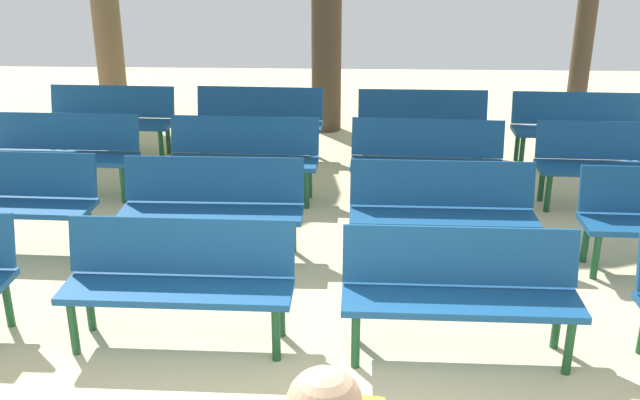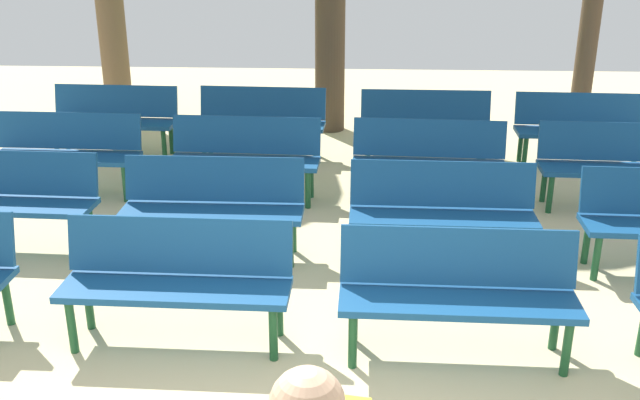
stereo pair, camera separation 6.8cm
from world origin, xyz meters
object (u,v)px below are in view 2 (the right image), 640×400
object	(u,v)px
bench_r2_c0	(67,149)
bench_r2_c3	(618,161)
bench_r0_c2	(458,287)
bench_r3_c1	(262,118)
bench_r1_c1	(213,202)
bench_r2_c2	(429,157)
bench_r1_c2	(442,207)
bench_r0_c1	(177,275)
bench_r2_c1	(245,153)
bench_r3_c3	(583,125)
bench_r3_c2	(425,122)
bench_r1_c0	(8,195)
tree_0	(589,28)
bench_r3_c0	(114,116)

from	to	relation	value
bench_r2_c0	bench_r2_c3	world-z (taller)	same
bench_r0_c2	bench_r3_c1	xyz separation A→B (m)	(-1.90, 4.44, 0.00)
bench_r1_c1	bench_r2_c2	world-z (taller)	same
bench_r0_c2	bench_r1_c2	world-z (taller)	same
bench_r0_c1	bench_r2_c0	size ratio (longest dim) A/B	1.00
bench_r2_c2	bench_r1_c1	bearing A→B (deg)	-142.14
bench_r2_c2	bench_r2_c1	bearing A→B (deg)	-177.82
bench_r0_c1	bench_r3_c3	world-z (taller)	same
bench_r2_c2	bench_r3_c2	world-z (taller)	same
bench_r3_c1	bench_r0_c2	bearing A→B (deg)	-64.46
bench_r1_c0	bench_r2_c3	xyz separation A→B (m)	(5.85, 1.30, 0.00)
bench_r2_c1	bench_r0_c2	bearing A→B (deg)	-55.01
bench_r2_c3	bench_r1_c1	bearing A→B (deg)	-158.73
bench_r1_c0	bench_r3_c3	distance (m)	6.48
bench_r3_c1	bench_r1_c1	bearing A→B (deg)	-88.76
bench_r2_c2	bench_r0_c2	bearing A→B (deg)	-88.30
bench_r1_c1	tree_0	bearing A→B (deg)	42.80
bench_r2_c3	bench_r3_c2	distance (m)	2.37
bench_r3_c0	bench_r3_c1	size ratio (longest dim) A/B	1.00
bench_r2_c2	bench_r3_c1	xyz separation A→B (m)	(-1.96, 1.52, 0.00)
bench_r2_c1	bench_r2_c2	world-z (taller)	same
bench_r1_c2	bench_r1_c1	bearing A→B (deg)	-179.99
bench_r0_c2	bench_r1_c2	distance (m)	1.48
bench_r0_c2	bench_r3_c0	world-z (taller)	same
bench_r1_c1	bench_r2_c1	xyz separation A→B (m)	(0.07, 1.44, 0.00)
bench_r2_c1	bench_r3_c3	size ratio (longest dim) A/B	1.00
bench_r1_c1	bench_r1_c2	world-z (taller)	same
bench_r2_c3	bench_r3_c2	world-z (taller)	same
bench_r2_c1	bench_r3_c3	bearing A→B (deg)	21.30
bench_r0_c2	bench_r2_c1	xyz separation A→B (m)	(-1.89, 2.94, 0.00)
bench_r0_c2	bench_r3_c1	size ratio (longest dim) A/B	0.99
bench_r1_c0	tree_0	xyz separation A→B (m)	(6.19, 3.93, 1.00)
bench_r2_c0	bench_r3_c0	xyz separation A→B (m)	(0.06, 1.44, 0.00)
bench_r3_c0	bench_r3_c2	bearing A→B (deg)	0.90
bench_r1_c2	tree_0	bearing A→B (deg)	61.21
bench_r2_c2	bench_r3_c0	size ratio (longest dim) A/B	1.00
bench_r1_c2	bench_r2_c3	world-z (taller)	same
bench_r3_c3	tree_0	xyz separation A→B (m)	(0.31, 1.22, 1.00)
bench_r0_c1	bench_r3_c0	bearing A→B (deg)	113.94
bench_r0_c2	bench_r2_c3	distance (m)	3.51
bench_r0_c2	bench_r1_c1	bearing A→B (deg)	143.37
bench_r2_c0	bench_r3_c3	bearing A→B (deg)	13.52
bench_r0_c1	bench_r2_c1	world-z (taller)	same
bench_r2_c2	bench_r2_c0	bearing A→B (deg)	-178.51
bench_r1_c2	bench_r2_c1	world-z (taller)	same
bench_r3_c0	bench_r3_c1	xyz separation A→B (m)	(1.89, -0.01, 0.00)
bench_r0_c1	tree_0	size ratio (longest dim) A/B	0.53
bench_r2_c1	bench_r2_c3	bearing A→B (deg)	1.45
bench_r0_c1	bench_r1_c1	xyz separation A→B (m)	(-0.02, 1.42, 0.00)
bench_r2_c3	bench_r1_c0	bearing A→B (deg)	-165.39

